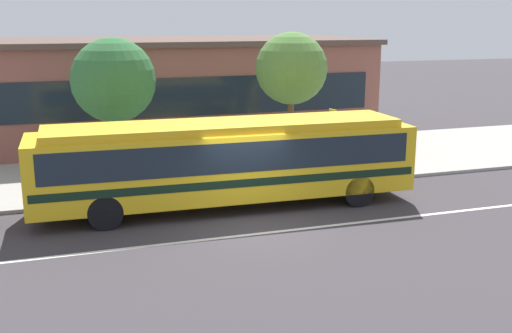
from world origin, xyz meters
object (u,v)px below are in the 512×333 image
(transit_bus, at_px, (226,158))
(pedestrian_waiting_near_sign, at_px, (177,154))
(street_tree_mid_block, at_px, (291,69))
(bus_stop_sign, at_px, (332,135))
(street_tree_near_stop, at_px, (114,80))
(pedestrian_standing_by_tree, at_px, (320,146))
(pedestrian_walking_along_curb, at_px, (83,163))

(transit_bus, xyz_separation_m, pedestrian_waiting_near_sign, (-0.94, 3.09, -0.46))
(pedestrian_waiting_near_sign, distance_m, street_tree_mid_block, 5.76)
(bus_stop_sign, xyz_separation_m, street_tree_near_stop, (-7.30, 3.03, 1.88))
(pedestrian_standing_by_tree, bearing_deg, street_tree_near_stop, 166.73)
(pedestrian_walking_along_curb, relative_size, bus_stop_sign, 0.65)
(pedestrian_walking_along_curb, xyz_separation_m, street_tree_mid_block, (8.11, 1.63, 2.81))
(street_tree_near_stop, bearing_deg, pedestrian_walking_along_curb, -124.26)
(transit_bus, distance_m, pedestrian_walking_along_curb, 5.09)
(pedestrian_waiting_near_sign, relative_size, pedestrian_standing_by_tree, 1.04)
(bus_stop_sign, distance_m, street_tree_near_stop, 8.12)
(pedestrian_walking_along_curb, relative_size, street_tree_mid_block, 0.32)
(pedestrian_waiting_near_sign, relative_size, bus_stop_sign, 0.67)
(bus_stop_sign, bearing_deg, pedestrian_standing_by_tree, 84.64)
(pedestrian_walking_along_curb, distance_m, pedestrian_standing_by_tree, 8.77)
(pedestrian_walking_along_curb, bearing_deg, bus_stop_sign, -6.95)
(transit_bus, distance_m, bus_stop_sign, 4.80)
(pedestrian_waiting_near_sign, distance_m, bus_stop_sign, 5.58)
(transit_bus, height_order, pedestrian_standing_by_tree, transit_bus)
(pedestrian_waiting_near_sign, distance_m, pedestrian_standing_by_tree, 5.51)
(pedestrian_standing_by_tree, distance_m, street_tree_near_stop, 8.04)
(pedestrian_walking_along_curb, xyz_separation_m, pedestrian_standing_by_tree, (8.76, 0.22, -0.01))
(pedestrian_standing_by_tree, relative_size, street_tree_mid_block, 0.32)
(street_tree_near_stop, bearing_deg, street_tree_mid_block, -2.89)
(pedestrian_waiting_near_sign, height_order, street_tree_near_stop, street_tree_near_stop)
(pedestrian_waiting_near_sign, height_order, street_tree_mid_block, street_tree_mid_block)
(street_tree_near_stop, bearing_deg, bus_stop_sign, -22.51)
(transit_bus, relative_size, street_tree_near_stop, 2.36)
(pedestrian_walking_along_curb, bearing_deg, street_tree_near_stop, 55.74)
(bus_stop_sign, bearing_deg, pedestrian_waiting_near_sign, 166.41)
(pedestrian_waiting_near_sign, bearing_deg, transit_bus, -73.13)
(transit_bus, xyz_separation_m, pedestrian_walking_along_curb, (-4.19, 2.84, -0.50))
(street_tree_near_stop, height_order, street_tree_mid_block, street_tree_mid_block)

